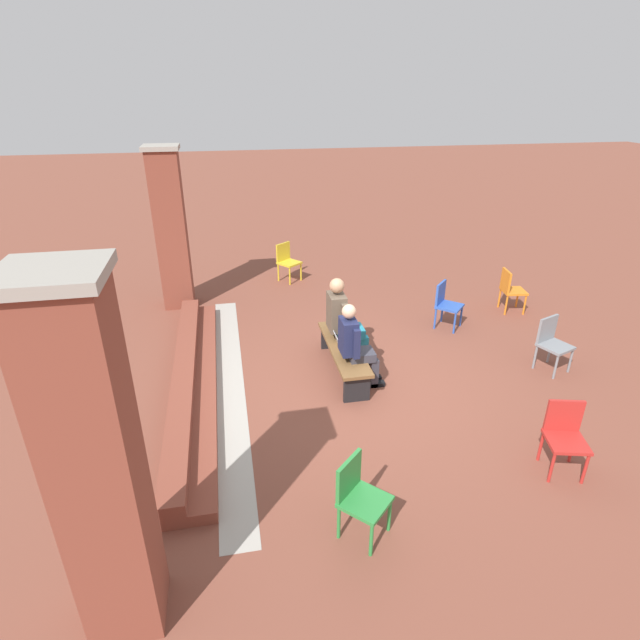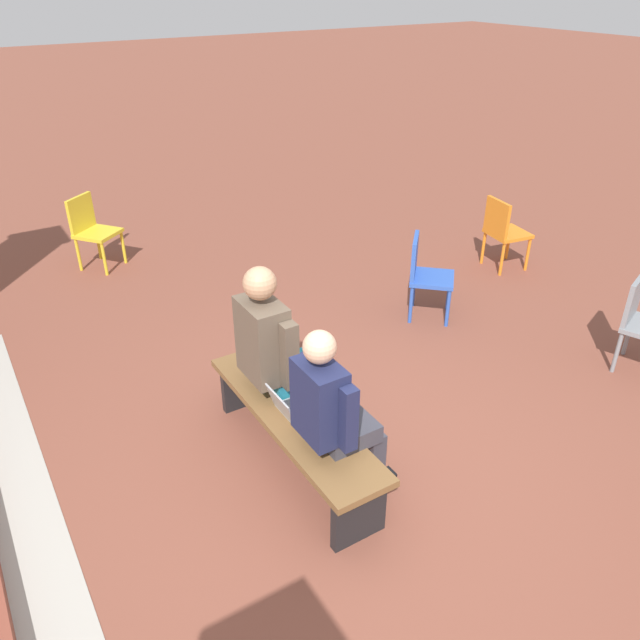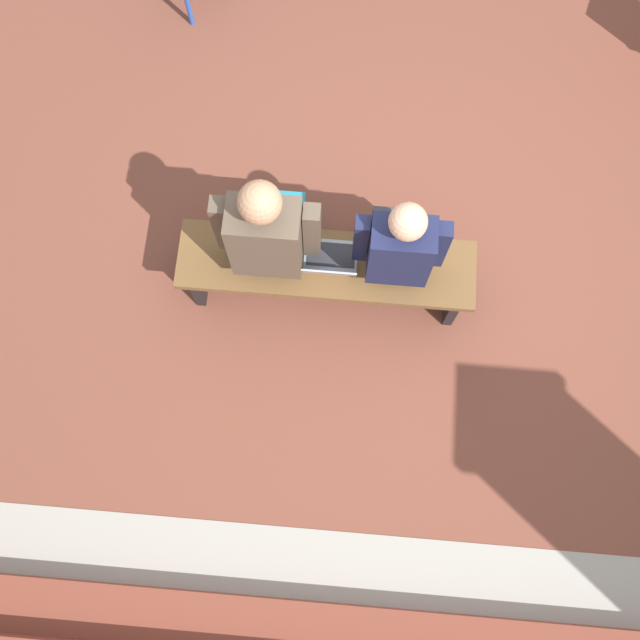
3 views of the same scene
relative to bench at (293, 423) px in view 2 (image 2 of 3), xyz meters
name	(u,v)px [view 2 (image 2 of 3)]	position (x,y,z in m)	size (l,w,h in m)	color
ground_plane	(337,489)	(-0.39, -0.12, -0.35)	(60.00, 60.00, 0.00)	brown
concrete_strip	(41,568)	(0.00, 1.73, -0.35)	(6.09, 0.40, 0.01)	#A8A399
bench	(293,423)	(0.00, 0.00, 0.00)	(1.80, 0.44, 0.45)	brown
person_student	(334,411)	(-0.41, -0.07, 0.35)	(0.52, 0.66, 1.31)	#383842
person_adult	(278,350)	(0.33, -0.07, 0.39)	(0.59, 0.74, 1.42)	teal
laptop	(293,409)	(-0.02, 0.01, 0.15)	(0.32, 0.29, 0.21)	#9EA0A5
plastic_chair_far_right	(91,227)	(4.17, 0.31, 0.13)	(0.59, 0.59, 0.84)	gold
plastic_chair_by_pillar	(503,229)	(1.62, -3.70, 0.13)	(0.48, 0.48, 0.84)	orange
plastic_chair_far_left	(425,272)	(1.21, -2.18, 0.13)	(0.59, 0.59, 0.84)	#2D56B7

